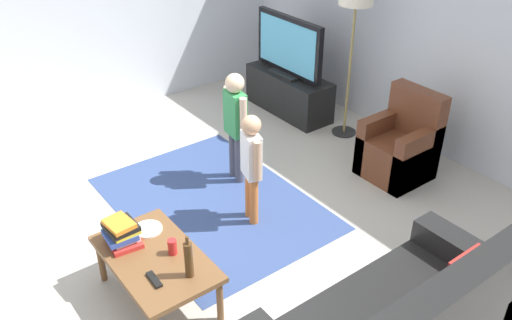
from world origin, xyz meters
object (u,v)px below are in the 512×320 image
at_px(soda_can, 172,247).
at_px(tv, 289,47).
at_px(armchair, 401,148).
at_px(coffee_table, 156,261).
at_px(child_near_tv, 235,118).
at_px(tv_remote, 154,280).
at_px(bottle, 189,259).
at_px(child_center, 251,160).
at_px(plate, 148,229).
at_px(tv_stand, 289,93).
at_px(floor_lamp, 356,0).
at_px(book_stack, 122,232).

bearing_deg(soda_can, tv, 125.93).
bearing_deg(armchair, coffee_table, -87.98).
distance_m(child_near_tv, tv_remote, 2.00).
height_order(child_near_tv, bottle, child_near_tv).
xyz_separation_m(child_near_tv, bottle, (1.34, -1.33, -0.12)).
height_order(child_center, plate, child_center).
relative_size(child_near_tv, tv_remote, 6.68).
height_order(armchair, bottle, armchair).
bearing_deg(tv, tv_stand, 90.00).
relative_size(bottle, tv_remote, 1.98).
bearing_deg(tv_remote, child_center, 117.84).
xyz_separation_m(floor_lamp, coffee_table, (1.07, -3.00, -1.17)).
distance_m(book_stack, plate, 0.24).
bearing_deg(soda_can, tv_remote, -54.69).
bearing_deg(child_near_tv, tv, 122.47).
relative_size(tv, child_near_tv, 0.97).
xyz_separation_m(coffee_table, tv_remote, (0.22, -0.12, 0.06)).
bearing_deg(child_near_tv, soda_can, -50.65).
bearing_deg(plate, bottle, 0.00).
relative_size(child_center, tv_remote, 6.15).
bearing_deg(book_stack, child_center, 94.96).
distance_m(child_near_tv, child_center, 0.70).
distance_m(floor_lamp, bottle, 3.36).
height_order(bottle, tv_remote, bottle).
height_order(child_near_tv, child_center, child_near_tv).
xyz_separation_m(bottle, tv_remote, (-0.10, -0.22, -0.13)).
distance_m(child_near_tv, plate, 1.53).
bearing_deg(plate, floor_lamp, 104.92).
height_order(floor_lamp, coffee_table, floor_lamp).
xyz_separation_m(armchair, coffee_table, (0.10, -2.81, 0.07)).
bearing_deg(floor_lamp, tv_remote, -67.50).
distance_m(floor_lamp, book_stack, 3.38).
distance_m(bottle, soda_can, 0.28).
height_order(floor_lamp, plate, floor_lamp).
xyz_separation_m(armchair, tv_remote, (0.32, -2.93, 0.13)).
height_order(book_stack, bottle, bottle).
relative_size(tv_stand, child_near_tv, 1.06).
relative_size(child_near_tv, book_stack, 3.86).
relative_size(child_center, plate, 4.75).
xyz_separation_m(tv, armchair, (1.81, -0.02, -0.55)).
xyz_separation_m(book_stack, tv_remote, (0.49, -0.00, -0.09)).
height_order(floor_lamp, child_center, floor_lamp).
distance_m(armchair, child_center, 1.72).
height_order(tv_stand, tv, tv).
distance_m(floor_lamp, coffee_table, 3.40).
height_order(tv_stand, armchair, armchair).
relative_size(child_center, book_stack, 3.56).
bearing_deg(child_center, tv, 132.25).
bearing_deg(armchair, child_center, -99.66).
xyz_separation_m(child_near_tv, soda_can, (1.07, -1.31, -0.20)).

